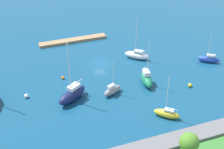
# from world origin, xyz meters

# --- Properties ---
(water) EXTENTS (160.00, 160.00, 0.00)m
(water) POSITION_xyz_m (0.00, 0.00, 0.00)
(water) COLOR navy
(water) RESTS_ON ground
(pier_dock) EXTENTS (18.51, 2.33, 0.70)m
(pier_dock) POSITION_xyz_m (2.85, -14.00, 0.35)
(pier_dock) COLOR #997A56
(pier_dock) RESTS_ON ground
(breakwater) EXTENTS (74.69, 3.43, 1.50)m
(breakwater) POSITION_xyz_m (0.00, 31.49, 0.75)
(breakwater) COLOR slate
(breakwater) RESTS_ON ground
(park_tree_west) EXTENTS (2.99, 2.99, 5.65)m
(park_tree_west) POSITION_xyz_m (-1.59, 36.40, 5.12)
(park_tree_west) COLOR brown
(park_tree_west) RESTS_ON shoreline_park
(sailboat_yellow_inner_mooring) EXTENTS (4.68, 4.52, 8.80)m
(sailboat_yellow_inner_mooring) POSITION_xyz_m (-4.96, 24.27, 0.84)
(sailboat_yellow_inner_mooring) COLOR yellow
(sailboat_yellow_inner_mooring) RESTS_ON water
(sailboat_navy_outer_mooring) EXTENTS (7.40, 6.10, 13.02)m
(sailboat_navy_outer_mooring) POSITION_xyz_m (10.08, 12.63, 1.38)
(sailboat_navy_outer_mooring) COLOR #141E4C
(sailboat_navy_outer_mooring) RESTS_ON water
(sailboat_blue_lone_south) EXTENTS (5.20, 4.23, 8.09)m
(sailboat_blue_lone_south) POSITION_xyz_m (-24.84, 8.98, 0.88)
(sailboat_blue_lone_south) COLOR #2347B2
(sailboat_blue_lone_south) RESTS_ON water
(sailboat_white_off_beacon) EXTENTS (5.90, 5.64, 10.33)m
(sailboat_white_off_beacon) POSITION_xyz_m (-9.34, 1.09, 0.99)
(sailboat_white_off_beacon) COLOR white
(sailboat_white_off_beacon) RESTS_ON water
(sailboat_gray_along_channel) EXTENTS (4.79, 3.15, 7.55)m
(sailboat_gray_along_channel) POSITION_xyz_m (1.79, 13.49, 0.94)
(sailboat_gray_along_channel) COLOR gray
(sailboat_gray_along_channel) RESTS_ON water
(sailboat_green_far_south) EXTENTS (3.07, 6.05, 10.19)m
(sailboat_green_far_south) POSITION_xyz_m (-6.42, 12.51, 1.25)
(sailboat_green_far_south) COLOR #19724C
(sailboat_green_far_south) RESTS_ON water
(mooring_buoy_white) EXTENTS (0.88, 0.88, 0.88)m
(mooring_buoy_white) POSITION_xyz_m (18.70, 8.54, 0.44)
(mooring_buoy_white) COLOR white
(mooring_buoy_white) RESTS_ON water
(mooring_buoy_orange) EXTENTS (0.67, 0.67, 0.67)m
(mooring_buoy_orange) POSITION_xyz_m (10.03, 4.10, 0.34)
(mooring_buoy_orange) COLOR orange
(mooring_buoy_orange) RESTS_ON water
(mooring_buoy_yellow) EXTENTS (0.84, 0.84, 0.84)m
(mooring_buoy_yellow) POSITION_xyz_m (-14.69, 16.88, 0.42)
(mooring_buoy_yellow) COLOR yellow
(mooring_buoy_yellow) RESTS_ON water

